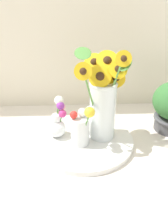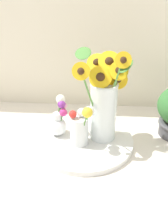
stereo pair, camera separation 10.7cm
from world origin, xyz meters
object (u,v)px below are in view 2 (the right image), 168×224
(serving_tray, at_px, (84,141))
(vase_bulb_right, at_px, (59,121))
(vase_small_center, at_px, (80,127))
(mason_jar_sunflowers, at_px, (104,102))

(serving_tray, bearing_deg, vase_bulb_right, 164.55)
(vase_small_center, bearing_deg, vase_bulb_right, 146.86)
(vase_bulb_right, bearing_deg, serving_tray, -15.45)
(vase_small_center, bearing_deg, serving_tray, 70.03)
(serving_tray, relative_size, vase_small_center, 2.19)
(vase_bulb_right, bearing_deg, vase_small_center, -33.14)
(serving_tray, relative_size, vase_bulb_right, 2.34)
(mason_jar_sunflowers, xyz_separation_m, vase_small_center, (-0.09, -0.06, -0.08))
(mason_jar_sunflowers, relative_size, vase_small_center, 2.06)
(serving_tray, height_order, mason_jar_sunflowers, mason_jar_sunflowers)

